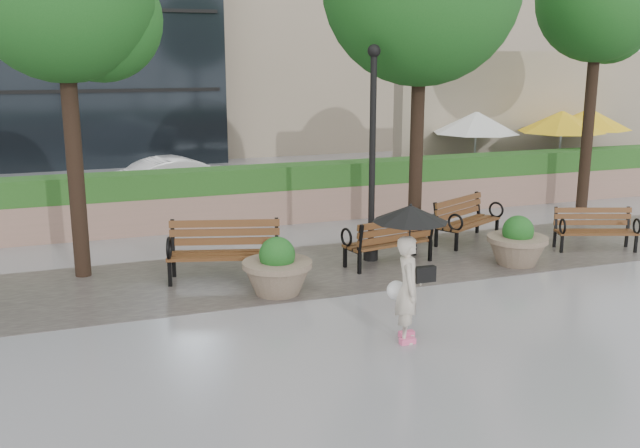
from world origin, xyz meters
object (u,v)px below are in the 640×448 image
object	(u,v)px
bench_4	(595,238)
planter_right	(517,246)
car_right	(183,179)
pedestrian	(409,259)
bench_3	(467,229)
lamppost	(372,169)
bench_2	(389,251)
planter_left	(277,272)
bench_1	(225,264)

from	to	relation	value
bench_4	planter_right	size ratio (longest dim) A/B	1.48
car_right	pedestrian	xyz separation A→B (m)	(1.26, -10.97, 0.55)
bench_3	pedestrian	distance (m)	5.76
planter_right	lamppost	xyz separation A→B (m)	(-2.46, 1.21, 1.41)
bench_2	planter_left	bearing A→B (deg)	9.77
bench_2	car_right	xyz separation A→B (m)	(-2.59, 7.56, 0.33)
bench_4	planter_left	distance (m)	6.84
bench_2	planter_right	size ratio (longest dim) A/B	1.60
planter_right	planter_left	bearing A→B (deg)	-178.69
bench_1	bench_3	bearing A→B (deg)	25.33
bench_1	bench_4	distance (m)	7.50
pedestrian	bench_4	bearing A→B (deg)	-38.86
bench_3	planter_left	xyz separation A→B (m)	(-4.75, -1.91, 0.10)
lamppost	bench_2	bearing A→B (deg)	-64.17
planter_left	lamppost	world-z (taller)	lamppost
bench_2	lamppost	size ratio (longest dim) A/B	0.45
bench_1	lamppost	bearing A→B (deg)	21.91
planter_left	car_right	bearing A→B (deg)	90.90
bench_3	car_right	distance (m)	8.20
pedestrian	bench_1	bearing A→B (deg)	51.03
planter_left	pedestrian	xyz separation A→B (m)	(1.13, -2.48, 0.77)
bench_1	planter_right	xyz separation A→B (m)	(5.38, -0.90, 0.06)
bench_3	lamppost	size ratio (longest dim) A/B	0.45
bench_3	bench_4	distance (m)	2.54
bench_1	planter_right	bearing A→B (deg)	6.33
bench_1	planter_right	world-z (taller)	bench_1
car_right	bench_2	bearing A→B (deg)	-173.32
lamppost	bench_3	bearing A→B (deg)	13.48
planter_right	lamppost	distance (m)	3.08
planter_left	pedestrian	bearing A→B (deg)	-65.58
planter_left	car_right	world-z (taller)	car_right
bench_1	planter_right	distance (m)	5.45
bench_1	lamppost	xyz separation A→B (m)	(2.92, 0.31, 1.47)
bench_3	lamppost	bearing A→B (deg)	165.99
planter_right	lamppost	world-z (taller)	lamppost
planter_left	planter_right	bearing A→B (deg)	1.31
car_right	planter_right	bearing A→B (deg)	-162.10
bench_2	car_right	size ratio (longest dim) A/B	0.50
bench_1	bench_2	world-z (taller)	bench_1
bench_4	planter_right	world-z (taller)	planter_right
bench_3	planter_right	xyz separation A→B (m)	(-0.03, -1.81, 0.09)
lamppost	planter_right	bearing A→B (deg)	-26.15
lamppost	car_right	size ratio (longest dim) A/B	1.11
bench_3	planter_right	size ratio (longest dim) A/B	1.63
planter_left	lamppost	bearing A→B (deg)	30.21
bench_4	car_right	distance (m)	10.64
planter_right	car_right	distance (m)	9.69
bench_2	bench_3	xyz separation A→B (m)	(2.30, 0.99, 0.00)
bench_2	bench_4	bearing A→B (deg)	162.99
bench_1	lamppost	distance (m)	3.28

